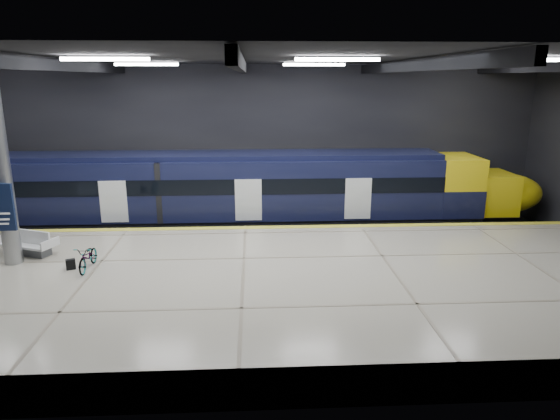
{
  "coord_description": "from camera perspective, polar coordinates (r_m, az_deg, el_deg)",
  "views": [
    {
      "loc": [
        0.4,
        -17.82,
        7.33
      ],
      "look_at": [
        1.42,
        1.5,
        2.2
      ],
      "focal_mm": 32.0,
      "sensor_mm": 36.0,
      "label": 1
    }
  ],
  "objects": [
    {
      "name": "pannier_bag",
      "position": [
        18.25,
        -22.81,
        -5.74
      ],
      "size": [
        0.35,
        0.28,
        0.35
      ],
      "primitive_type": "cube",
      "rotation": [
        0.0,
        0.0,
        0.41
      ],
      "color": "black",
      "rests_on": "platform"
    },
    {
      "name": "train",
      "position": [
        23.95,
        -6.49,
        2.04
      ],
      "size": [
        29.4,
        2.84,
        3.79
      ],
      "color": "black",
      "rests_on": "ground"
    },
    {
      "name": "bench",
      "position": [
        20.36,
        -26.84,
        -3.65
      ],
      "size": [
        2.3,
        1.61,
        0.94
      ],
      "rotation": [
        0.0,
        0.0,
        -0.38
      ],
      "color": "#595B60",
      "rests_on": "platform"
    },
    {
      "name": "info_column",
      "position": [
        18.99,
        -29.33,
        4.26
      ],
      "size": [
        0.9,
        0.78,
        6.9
      ],
      "color": "#9EA0A5",
      "rests_on": "platform"
    },
    {
      "name": "room_shell",
      "position": [
        17.9,
        -4.37,
        9.64
      ],
      "size": [
        30.1,
        16.1,
        8.05
      ],
      "color": "black",
      "rests_on": "ground"
    },
    {
      "name": "ground",
      "position": [
        19.27,
        -4.03,
        -7.54
      ],
      "size": [
        30.0,
        30.0,
        0.0
      ],
      "primitive_type": "plane",
      "color": "black",
      "rests_on": "ground"
    },
    {
      "name": "safety_strip",
      "position": [
        21.49,
        -3.97,
        -2.02
      ],
      "size": [
        30.0,
        0.4,
        0.01
      ],
      "primitive_type": "cube",
      "color": "yellow",
      "rests_on": "platform"
    },
    {
      "name": "bicycle",
      "position": [
        17.97,
        -21.08,
        -5.03
      ],
      "size": [
        0.6,
        1.63,
        0.85
      ],
      "primitive_type": "imported",
      "rotation": [
        0.0,
        0.0,
        -0.02
      ],
      "color": "#99999E",
      "rests_on": "platform"
    },
    {
      "name": "platform",
      "position": [
        16.76,
        -4.19,
        -9.06
      ],
      "size": [
        30.0,
        11.0,
        1.1
      ],
      "primitive_type": "cube",
      "color": "beige",
      "rests_on": "ground"
    },
    {
      "name": "rails",
      "position": [
        24.42,
        -3.84,
        -2.45
      ],
      "size": [
        30.0,
        1.52,
        0.16
      ],
      "color": "gray",
      "rests_on": "ground"
    }
  ]
}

